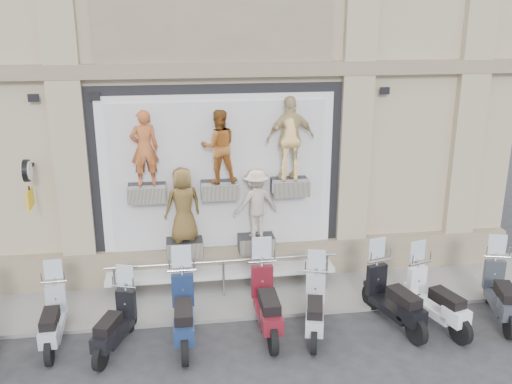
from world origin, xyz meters
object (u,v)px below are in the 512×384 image
guard_rail (224,280)px  scooter_j (503,284)px  clock_sign_bracket (28,177)px  scooter_h (395,288)px  scooter_g (315,299)px  scooter_d (114,315)px  scooter_i (437,290)px  scooter_e (183,302)px  scooter_f (267,292)px  scooter_c (52,309)px

guard_rail → scooter_j: scooter_j is taller
clock_sign_bracket → scooter_h: clock_sign_bracket is taller
scooter_g → scooter_j: scooter_j is taller
scooter_d → scooter_g: bearing=19.3°
clock_sign_bracket → scooter_h: size_ratio=0.51×
scooter_h → scooter_j: (2.24, -0.08, -0.02)m
scooter_g → scooter_i: size_ratio=0.95×
scooter_e → scooter_f: bearing=4.8°
scooter_g → scooter_i: scooter_i is taller
scooter_g → scooter_h: size_ratio=0.92×
scooter_c → scooter_h: scooter_h is taller
scooter_h → scooter_i: 0.83m
scooter_h → scooter_f: bearing=161.6°
scooter_g → scooter_e: bearing=-167.2°
scooter_e → scooter_j: bearing=-0.2°
scooter_h → scooter_i: (0.82, -0.14, -0.02)m
scooter_j → scooter_h: bearing=-166.8°
scooter_h → scooter_g: bearing=167.0°
scooter_j → scooter_d: bearing=-164.9°
scooter_f → scooter_e: bearing=-175.3°
scooter_h → scooter_j: bearing=-17.2°
guard_rail → clock_sign_bracket: size_ratio=4.96×
scooter_d → scooter_h: size_ratio=0.88×
guard_rail → scooter_g: scooter_g is taller
scooter_c → scooter_d: bearing=-18.7°
scooter_i → clock_sign_bracket: bearing=147.9°
scooter_c → scooter_d: scooter_c is taller
scooter_e → scooter_h: 4.14m
scooter_c → scooter_g: (4.94, -0.35, 0.01)m
scooter_c → scooter_i: size_ratio=0.93×
scooter_c → scooter_j: scooter_j is taller
scooter_e → scooter_g: (2.52, -0.09, -0.09)m
clock_sign_bracket → scooter_j: size_ratio=0.52×
scooter_c → scooter_d: (1.16, -0.34, -0.01)m
scooter_d → scooter_h: scooter_h is taller
guard_rail → clock_sign_bracket: bearing=173.2°
clock_sign_bracket → scooter_d: size_ratio=0.57×
guard_rail → scooter_d: 2.73m
scooter_c → scooter_f: size_ratio=0.86×
scooter_e → scooter_g: 2.52m
scooter_c → scooter_j: 8.80m
clock_sign_bracket → scooter_i: size_ratio=0.52×
scooter_c → scooter_f: 4.03m
scooter_d → scooter_i: (6.21, -0.09, 0.07)m
scooter_c → scooter_e: scooter_e is taller
scooter_i → scooter_d: bearing=162.6°
scooter_g → scooter_i: bearing=13.0°
scooter_c → scooter_f: bearing=-4.4°
guard_rail → scooter_i: scooter_i is taller
guard_rail → scooter_h: scooter_h is taller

